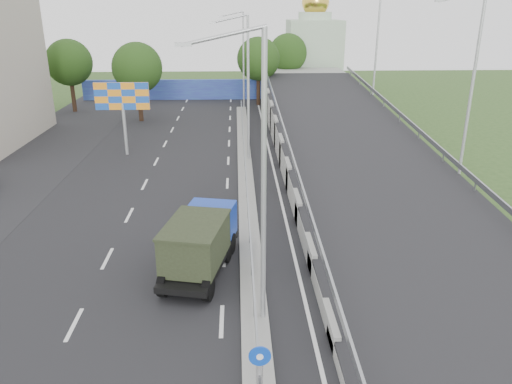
{
  "coord_description": "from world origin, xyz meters",
  "views": [
    {
      "loc": [
        -0.57,
        -9.34,
        10.77
      ],
      "look_at": [
        0.35,
        13.53,
        2.2
      ],
      "focal_mm": 35.0,
      "sensor_mm": 36.0,
      "label": 1
    }
  ],
  "objects_px": {
    "lamp_post_near": "(258,169)",
    "billboard": "(122,100)",
    "sign_bollard": "(260,370)",
    "dump_truck": "(200,241)",
    "lamp_post_mid": "(245,81)",
    "lamp_post_far": "(242,55)",
    "church": "(314,49)"
  },
  "relations": [
    {
      "from": "lamp_post_mid",
      "to": "billboard",
      "type": "relative_size",
      "value": 1.83
    },
    {
      "from": "church",
      "to": "dump_truck",
      "type": "distance_m",
      "value": 51.74
    },
    {
      "from": "church",
      "to": "sign_bollard",
      "type": "bearing_deg",
      "value": -99.81
    },
    {
      "from": "billboard",
      "to": "lamp_post_near",
      "type": "bearing_deg",
      "value": -67.51
    },
    {
      "from": "lamp_post_mid",
      "to": "billboard",
      "type": "bearing_deg",
      "value": 167.62
    },
    {
      "from": "billboard",
      "to": "dump_truck",
      "type": "relative_size",
      "value": 0.91
    },
    {
      "from": "lamp_post_near",
      "to": "billboard",
      "type": "bearing_deg",
      "value": 112.49
    },
    {
      "from": "church",
      "to": "billboard",
      "type": "xyz_separation_m",
      "value": [
        -19.0,
        -32.0,
        -1.12
      ]
    },
    {
      "from": "sign_bollard",
      "to": "billboard",
      "type": "distance_m",
      "value": 27.53
    },
    {
      "from": "billboard",
      "to": "lamp_post_far",
      "type": "bearing_deg",
      "value": 63.16
    },
    {
      "from": "sign_bollard",
      "to": "dump_truck",
      "type": "bearing_deg",
      "value": 105.72
    },
    {
      "from": "church",
      "to": "dump_truck",
      "type": "relative_size",
      "value": 2.29
    },
    {
      "from": "lamp_post_far",
      "to": "lamp_post_mid",
      "type": "bearing_deg",
      "value": -90.0
    },
    {
      "from": "lamp_post_near",
      "to": "lamp_post_mid",
      "type": "height_order",
      "value": "same"
    },
    {
      "from": "billboard",
      "to": "dump_truck",
      "type": "bearing_deg",
      "value": -69.35
    },
    {
      "from": "lamp_post_mid",
      "to": "lamp_post_far",
      "type": "relative_size",
      "value": 1.0
    },
    {
      "from": "church",
      "to": "dump_truck",
      "type": "height_order",
      "value": "church"
    },
    {
      "from": "billboard",
      "to": "dump_truck",
      "type": "xyz_separation_m",
      "value": [
        6.84,
        -18.13,
        -2.79
      ]
    },
    {
      "from": "lamp_post_mid",
      "to": "lamp_post_far",
      "type": "distance_m",
      "value": 20.0
    },
    {
      "from": "church",
      "to": "billboard",
      "type": "bearing_deg",
      "value": -120.7
    },
    {
      "from": "sign_bollard",
      "to": "lamp_post_mid",
      "type": "relative_size",
      "value": 0.17
    },
    {
      "from": "lamp_post_mid",
      "to": "church",
      "type": "xyz_separation_m",
      "value": [
        9.89,
        34.0,
        -0.5
      ]
    },
    {
      "from": "sign_bollard",
      "to": "lamp_post_mid",
      "type": "distance_m",
      "value": 24.3
    },
    {
      "from": "lamp_post_near",
      "to": "billboard",
      "type": "distance_m",
      "value": 23.87
    },
    {
      "from": "dump_truck",
      "to": "church",
      "type": "bearing_deg",
      "value": 88.51
    },
    {
      "from": "sign_bollard",
      "to": "lamp_post_near",
      "type": "bearing_deg",
      "value": 88.36
    },
    {
      "from": "lamp_post_far",
      "to": "billboard",
      "type": "relative_size",
      "value": 1.83
    },
    {
      "from": "billboard",
      "to": "church",
      "type": "bearing_deg",
      "value": 59.3
    },
    {
      "from": "lamp_post_far",
      "to": "billboard",
      "type": "height_order",
      "value": "lamp_post_far"
    },
    {
      "from": "lamp_post_near",
      "to": "sign_bollard",
      "type": "bearing_deg",
      "value": -91.64
    },
    {
      "from": "lamp_post_far",
      "to": "dump_truck",
      "type": "bearing_deg",
      "value": -93.6
    },
    {
      "from": "church",
      "to": "lamp_post_mid",
      "type": "bearing_deg",
      "value": -106.22
    }
  ]
}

